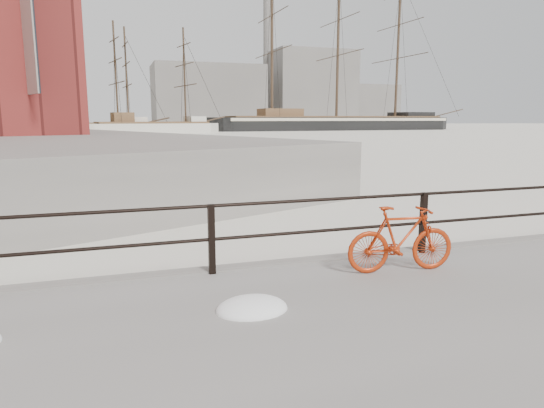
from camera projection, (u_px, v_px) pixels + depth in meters
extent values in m
imported|color=#A92B0B|center=(401.00, 239.00, 6.93)|extent=(1.62, 0.43, 0.97)
ellipsoid|color=white|center=(252.00, 297.00, 5.58)|extent=(0.84, 0.66, 0.30)
cube|color=gray|center=(208.00, 96.00, 144.79)|extent=(32.00, 18.00, 18.00)
cube|color=gray|center=(310.00, 89.00, 159.75)|extent=(26.00, 20.00, 24.00)
cube|color=gray|center=(364.00, 106.00, 172.41)|extent=(20.00, 16.00, 14.00)
cylinder|color=gray|center=(268.00, 58.00, 158.67)|extent=(2.80, 2.80, 44.00)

